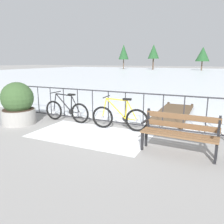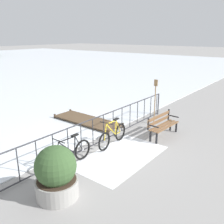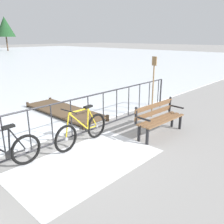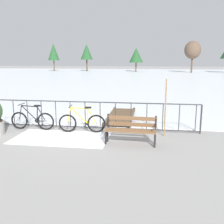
{
  "view_description": "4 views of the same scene",
  "coord_description": "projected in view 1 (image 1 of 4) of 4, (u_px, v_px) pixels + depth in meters",
  "views": [
    {
      "loc": [
        2.73,
        -6.24,
        1.98
      ],
      "look_at": [
        0.22,
        -0.83,
        0.61
      ],
      "focal_mm": 35.78,
      "sensor_mm": 36.0,
      "label": 1
    },
    {
      "loc": [
        -6.14,
        -5.43,
        3.8
      ],
      "look_at": [
        0.9,
        0.08,
        0.99
      ],
      "focal_mm": 39.56,
      "sensor_mm": 36.0,
      "label": 2
    },
    {
      "loc": [
        -3.16,
        -4.67,
        2.55
      ],
      "look_at": [
        1.17,
        -0.6,
        0.67
      ],
      "focal_mm": 38.01,
      "sensor_mm": 36.0,
      "label": 3
    },
    {
      "loc": [
        2.67,
        -9.26,
        2.64
      ],
      "look_at": [
        1.33,
        -0.13,
        0.72
      ],
      "focal_mm": 41.45,
      "sensor_mm": 36.0,
      "label": 4
    }
  ],
  "objects": [
    {
      "name": "ground_plane",
      "position": [
        117.0,
        125.0,
        7.08
      ],
      "size": [
        160.0,
        160.0,
        0.0
      ],
      "primitive_type": "plane",
      "color": "gray"
    },
    {
      "name": "frozen_pond",
      "position": [
        196.0,
        75.0,
        32.18
      ],
      "size": [
        80.0,
        56.0,
        0.03
      ],
      "primitive_type": "cube",
      "color": "silver",
      "rests_on": "ground"
    },
    {
      "name": "snow_patch",
      "position": [
        90.0,
        134.0,
        6.12
      ],
      "size": [
        3.19,
        1.8,
        0.01
      ],
      "primitive_type": "cube",
      "color": "white",
      "rests_on": "ground"
    },
    {
      "name": "railing_fence",
      "position": [
        117.0,
        107.0,
        6.95
      ],
      "size": [
        9.06,
        0.06,
        1.07
      ],
      "color": "#2D2D33",
      "rests_on": "ground"
    },
    {
      "name": "bicycle_near_railing",
      "position": [
        119.0,
        117.0,
        6.5
      ],
      "size": [
        1.71,
        0.52,
        0.97
      ],
      "color": "black",
      "rests_on": "ground"
    },
    {
      "name": "bicycle_second",
      "position": [
        67.0,
        111.0,
        7.39
      ],
      "size": [
        1.71,
        0.52,
        0.97
      ],
      "color": "black",
      "rests_on": "ground"
    },
    {
      "name": "park_bench",
      "position": [
        180.0,
        130.0,
        4.83
      ],
      "size": [
        1.62,
        0.56,
        0.89
      ],
      "color": "brown",
      "rests_on": "ground"
    },
    {
      "name": "planter_with_shrub",
      "position": [
        18.0,
        104.0,
        7.07
      ],
      "size": [
        1.03,
        1.03,
        1.34
      ],
      "color": "#9E9B96",
      "rests_on": "ground"
    },
    {
      "name": "wooden_dock",
      "position": [
        173.0,
        113.0,
        8.17
      ],
      "size": [
        1.1,
        3.36,
        0.2
      ],
      "color": "brown",
      "rests_on": "ground"
    },
    {
      "name": "tree_centre",
      "position": [
        154.0,
        52.0,
        49.1
      ],
      "size": [
        2.49,
        2.49,
        5.48
      ],
      "color": "brown",
      "rests_on": "ground"
    },
    {
      "name": "tree_east_mid",
      "position": [
        203.0,
        54.0,
        44.81
      ],
      "size": [
        2.76,
        2.76,
        4.71
      ],
      "color": "brown",
      "rests_on": "ground"
    },
    {
      "name": "tree_far_east",
      "position": [
        124.0,
        52.0,
        51.74
      ],
      "size": [
        2.36,
        2.36,
        5.64
      ],
      "color": "brown",
      "rests_on": "ground"
    }
  ]
}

